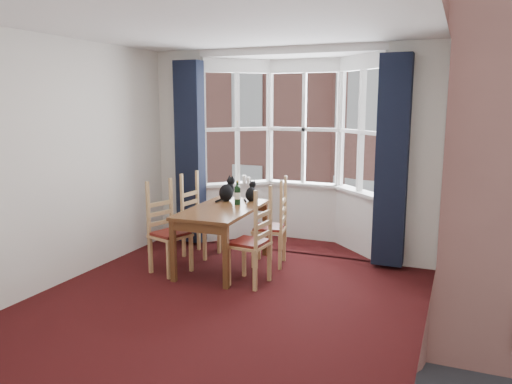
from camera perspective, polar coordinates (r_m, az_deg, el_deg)
The scene contains 22 objects.
floor at distance 5.18m, azimuth -4.95°, elevation -13.44°, with size 4.50×4.50×0.00m, color black.
ceiling at distance 4.80m, azimuth -5.49°, elevation 18.88°, with size 4.50×4.50×0.00m, color white.
wall_left at distance 5.98m, azimuth -22.44°, elevation 2.98°, with size 4.50×4.50×0.00m, color silver.
wall_right at distance 4.25m, azimuth 19.39°, elevation 0.51°, with size 4.50×4.50×0.00m, color silver.
wall_near at distance 3.02m, azimuth -25.49°, elevation -3.69°, with size 4.00×4.00×0.00m, color silver.
wall_back_pier_left at distance 7.54m, azimuth -8.37°, elevation 4.99°, with size 0.70×0.12×2.80m, color silver.
wall_back_pier_right at distance 6.50m, azimuth 17.52°, elevation 3.80°, with size 0.70×0.12×2.80m, color silver.
bay_window at distance 7.32m, azimuth 4.90°, elevation 4.91°, with size 2.76×0.94×2.80m.
curtain_left at distance 7.28m, azimuth -7.53°, elevation 4.43°, with size 0.38×0.22×2.60m, color black.
curtain_right at distance 6.36m, azimuth 15.28°, elevation 3.32°, with size 0.38×0.22×2.60m, color black.
dining_table at distance 6.27m, azimuth -3.85°, elevation -2.66°, with size 0.83×1.47×0.77m.
chair_left_near at distance 6.28m, azimuth -10.32°, elevation -4.72°, with size 0.51×0.52×0.92m.
chair_left_far at distance 6.90m, azimuth -6.91°, elevation -3.29°, with size 0.44×0.45×0.92m.
chair_right_near at distance 5.71m, azimuth 0.04°, elevation -6.08°, with size 0.44×0.45×0.92m.
chair_right_far at distance 6.41m, azimuth 2.33°, elevation -4.27°, with size 0.47×0.49×0.92m.
cat_left at distance 6.66m, azimuth -3.34°, elevation 0.09°, with size 0.26×0.29×0.35m.
cat_right at distance 6.65m, azimuth -0.54°, elevation -0.11°, with size 0.17×0.22×0.29m.
wine_bottle at distance 6.41m, azimuth -2.14°, elevation -0.24°, with size 0.08×0.08×0.31m.
candle_tall at distance 7.52m, azimuth -1.36°, elevation 1.47°, with size 0.06×0.06×0.12m, color white.
candle_short at distance 7.53m, azimuth -0.88°, elevation 1.38°, with size 0.06×0.06×0.09m, color white.
street at distance 37.39m, azimuth 18.66°, elevation -2.78°, with size 80.00×80.00×0.00m, color #333335.
tenement_building at distance 18.35m, azimuth 15.81°, elevation 8.36°, with size 18.40×7.80×15.20m.
Camera 1 is at (2.21, -4.19, 2.08)m, focal length 35.00 mm.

